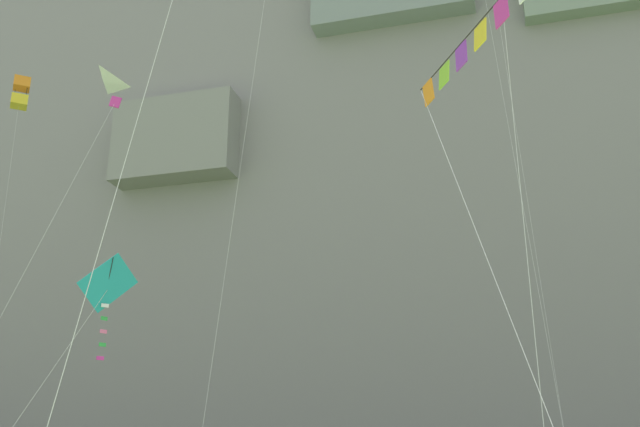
# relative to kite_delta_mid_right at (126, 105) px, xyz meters

# --- Properties ---
(cliff_face) EXTENTS (180.00, 34.40, 82.65)m
(cliff_face) POSITION_rel_kite_delta_mid_right_xyz_m (6.42, 45.54, 25.25)
(cliff_face) COLOR gray
(cliff_face) RESTS_ON ground
(kite_delta_mid_right) EXTENTS (4.29, 6.21, 16.48)m
(kite_delta_mid_right) POSITION_rel_kite_delta_mid_right_xyz_m (0.00, 0.00, 0.00)
(kite_delta_mid_right) COLOR white
(kite_delta_mid_right) RESTS_ON ground
(kite_banner_low_center) EXTENTS (3.26, 5.82, 12.09)m
(kite_banner_low_center) POSITION_rel_kite_delta_mid_right_xyz_m (13.97, -7.75, -4.56)
(kite_banner_low_center) COLOR black
(kite_banner_low_center) RESTS_ON ground
(kite_diamond_near_cliff) EXTENTS (3.49, 4.26, 9.49)m
(kite_diamond_near_cliff) POSITION_rel_kite_delta_mid_right_xyz_m (0.70, -1.22, -7.85)
(kite_diamond_near_cliff) COLOR teal
(kite_diamond_near_cliff) RESTS_ON ground
(kite_box_mid_center) EXTENTS (3.20, 3.03, 27.30)m
(kite_box_mid_center) POSITION_rel_kite_delta_mid_right_xyz_m (-16.90, 13.60, 10.15)
(kite_box_mid_center) COLOR orange
(kite_box_mid_center) RESTS_ON ground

